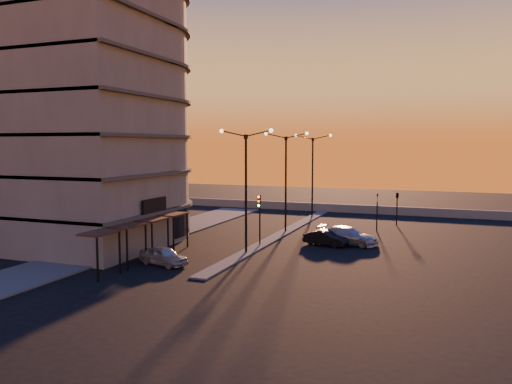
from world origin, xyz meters
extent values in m
plane|color=black|center=(0.00, 0.00, 0.00)|extent=(120.00, 120.00, 0.00)
cube|color=#4C4B49|center=(-10.50, 4.00, 0.06)|extent=(5.00, 40.00, 0.12)
cube|color=#4C4B49|center=(0.00, 10.00, 0.06)|extent=(1.20, 36.00, 0.12)
cube|color=slate|center=(2.00, 26.00, 0.50)|extent=(44.00, 0.50, 1.00)
cylinder|color=#656159|center=(-14.00, 2.00, 12.50)|extent=(14.00, 14.00, 25.00)
cube|color=#656159|center=(-14.00, -3.00, 12.50)|extent=(14.00, 10.00, 25.00)
cylinder|color=black|center=(-14.00, 2.00, 1.60)|extent=(14.16, 14.16, 2.40)
cube|color=black|center=(-6.80, -2.00, 3.60)|extent=(0.15, 3.20, 1.20)
cylinder|color=black|center=(0.00, 0.00, 4.50)|extent=(0.18, 0.18, 9.00)
cube|color=black|center=(0.00, 0.00, 8.90)|extent=(0.25, 0.25, 0.35)
sphere|color=#FFE5B2|center=(-2.00, 0.00, 9.35)|extent=(0.32, 0.32, 0.32)
sphere|color=#FFE5B2|center=(2.00, 0.00, 9.35)|extent=(0.32, 0.32, 0.32)
cylinder|color=black|center=(0.00, 10.00, 4.50)|extent=(0.18, 0.18, 9.00)
cube|color=black|center=(0.00, 10.00, 8.90)|extent=(0.25, 0.25, 0.35)
sphere|color=#FFE5B2|center=(-2.00, 10.00, 9.35)|extent=(0.32, 0.32, 0.32)
sphere|color=#FFE5B2|center=(2.00, 10.00, 9.35)|extent=(0.32, 0.32, 0.32)
cylinder|color=black|center=(0.00, 20.00, 4.50)|extent=(0.18, 0.18, 9.00)
cube|color=black|center=(0.00, 20.00, 8.90)|extent=(0.25, 0.25, 0.35)
sphere|color=#FFE5B2|center=(-2.00, 20.00, 9.35)|extent=(0.32, 0.32, 0.32)
sphere|color=#FFE5B2|center=(2.00, 20.00, 9.35)|extent=(0.32, 0.32, 0.32)
cylinder|color=black|center=(0.00, 3.00, 1.60)|extent=(0.12, 0.12, 3.20)
cube|color=black|center=(0.00, 2.82, 3.75)|extent=(0.28, 0.16, 1.00)
sphere|color=#FF0C05|center=(0.00, 2.72, 4.10)|extent=(0.20, 0.20, 0.20)
sphere|color=orange|center=(0.00, 2.72, 3.75)|extent=(0.20, 0.20, 0.20)
sphere|color=#0CFF26|center=(0.00, 2.72, 3.40)|extent=(0.20, 0.20, 0.20)
cylinder|color=black|center=(8.00, 14.00, 1.40)|extent=(0.12, 0.12, 2.80)
imported|color=black|center=(8.00, 14.00, 3.20)|extent=(0.13, 0.16, 0.80)
cylinder|color=black|center=(9.50, 18.00, 1.40)|extent=(0.12, 0.12, 2.80)
imported|color=black|center=(9.50, 18.00, 3.20)|extent=(0.42, 1.99, 0.80)
imported|color=#A9ACB1|center=(-3.98, -5.41, 0.64)|extent=(4.04, 2.44, 1.29)
imported|color=black|center=(5.00, 5.20, 0.61)|extent=(3.88, 2.05, 1.21)
imported|color=#ADB0B5|center=(6.65, 6.33, 0.74)|extent=(5.42, 3.11, 1.48)
camera|label=1|loc=(14.13, -34.81, 8.30)|focal=35.00mm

